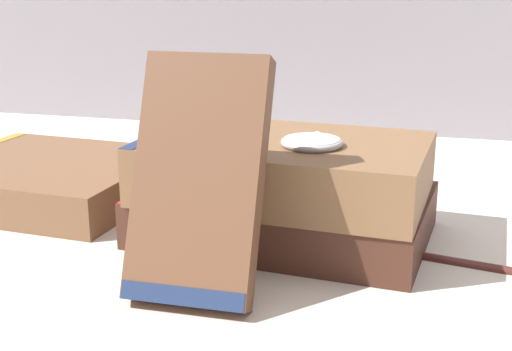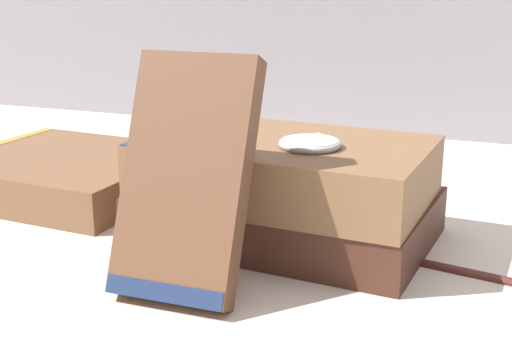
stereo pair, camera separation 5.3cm
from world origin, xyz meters
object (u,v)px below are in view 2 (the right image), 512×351
Objects in this scene: book_leaning_front at (185,185)px; pocket_watch at (310,144)px; book_flat_top at (280,168)px; book_side_left at (62,173)px; fountain_pen at (503,276)px; book_flat_bottom at (280,214)px.

book_leaning_front is 0.11m from pocket_watch.
book_side_left is (-0.24, 0.05, -0.04)m from book_flat_top.
book_flat_top is at bearing 152.25° from pocket_watch.
pocket_watch is 0.17m from fountain_pen.
book_flat_bottom is at bearing -5.40° from book_side_left.
pocket_watch is (0.27, -0.06, 0.07)m from book_side_left.
book_flat_bottom is at bearing -178.93° from fountain_pen.
book_side_left is at bearing 166.58° from pocket_watch.
pocket_watch is at bearing -8.99° from book_side_left.
book_flat_bottom reaches higher than fountain_pen.
pocket_watch reaches higher than book_flat_bottom.
pocket_watch is (0.03, -0.02, 0.07)m from book_flat_bottom.
book_flat_bottom is 1.13× the size of book_side_left.
book_flat_top is 0.04m from pocket_watch.
fountain_pen is (0.17, -0.02, -0.06)m from book_flat_top.
fountain_pen is at bearing 22.76° from book_leaning_front.
book_side_left is 0.27m from book_leaning_front.
book_side_left is at bearing -178.66° from fountain_pen.
book_flat_bottom is 0.24m from book_side_left.
pocket_watch is (0.06, 0.09, 0.01)m from book_leaning_front.
book_flat_top is 4.53× the size of pocket_watch.
book_flat_top is 0.25m from book_side_left.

